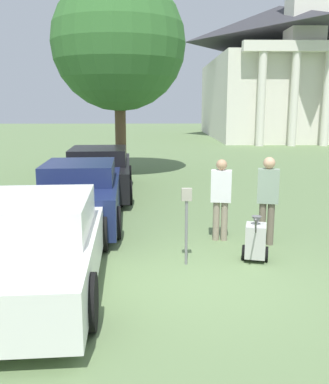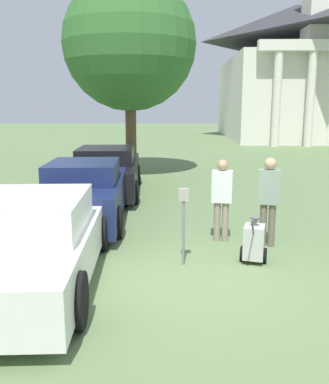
# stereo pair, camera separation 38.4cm
# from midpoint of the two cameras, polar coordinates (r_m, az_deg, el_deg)

# --- Properties ---
(ground_plane) EXTENTS (120.00, 120.00, 0.00)m
(ground_plane) POSITION_cam_midpoint_polar(r_m,az_deg,el_deg) (7.08, 4.43, -11.93)
(ground_plane) COLOR #607A4C
(parked_car_white) EXTENTS (2.20, 4.97, 1.46)m
(parked_car_white) POSITION_cam_midpoint_polar(r_m,az_deg,el_deg) (7.07, -17.83, -6.59)
(parked_car_white) COLOR silver
(parked_car_white) RESTS_ON ground_plane
(parked_car_navy) EXTENTS (2.19, 4.78, 1.49)m
(parked_car_navy) POSITION_cam_midpoint_polar(r_m,az_deg,el_deg) (10.57, -12.11, -0.21)
(parked_car_navy) COLOR #19234C
(parked_car_navy) RESTS_ON ground_plane
(parked_car_black) EXTENTS (2.31, 5.15, 1.50)m
(parked_car_black) POSITION_cam_midpoint_polar(r_m,az_deg,el_deg) (13.85, -9.48, 2.63)
(parked_car_black) COLOR black
(parked_car_black) RESTS_ON ground_plane
(parking_meter) EXTENTS (0.18, 0.09, 1.40)m
(parking_meter) POSITION_cam_midpoint_polar(r_m,az_deg,el_deg) (7.51, 1.49, -2.69)
(parking_meter) COLOR slate
(parking_meter) RESTS_ON ground_plane
(person_worker) EXTENTS (0.45, 0.28, 1.73)m
(person_worker) POSITION_cam_midpoint_polar(r_m,az_deg,el_deg) (8.94, 6.31, -0.36)
(person_worker) COLOR gray
(person_worker) RESTS_ON ground_plane
(person_supervisor) EXTENTS (0.46, 0.31, 1.81)m
(person_supervisor) POSITION_cam_midpoint_polar(r_m,az_deg,el_deg) (8.80, 12.39, -0.40)
(person_supervisor) COLOR #665B4C
(person_supervisor) RESTS_ON ground_plane
(equipment_cart) EXTENTS (0.53, 1.00, 1.00)m
(equipment_cart) POSITION_cam_midpoint_polar(r_m,az_deg,el_deg) (7.99, 10.69, -6.37)
(equipment_cart) COLOR #B2B2AD
(equipment_cart) RESTS_ON ground_plane
(church) EXTENTS (11.49, 18.01, 22.38)m
(church) POSITION_cam_midpoint_polar(r_m,az_deg,el_deg) (39.86, 14.54, 15.45)
(church) COLOR silver
(church) RESTS_ON ground_plane
(shade_tree) EXTENTS (5.23, 5.23, 7.79)m
(shade_tree) POSITION_cam_midpoint_polar(r_m,az_deg,el_deg) (17.73, -6.77, 19.06)
(shade_tree) COLOR brown
(shade_tree) RESTS_ON ground_plane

